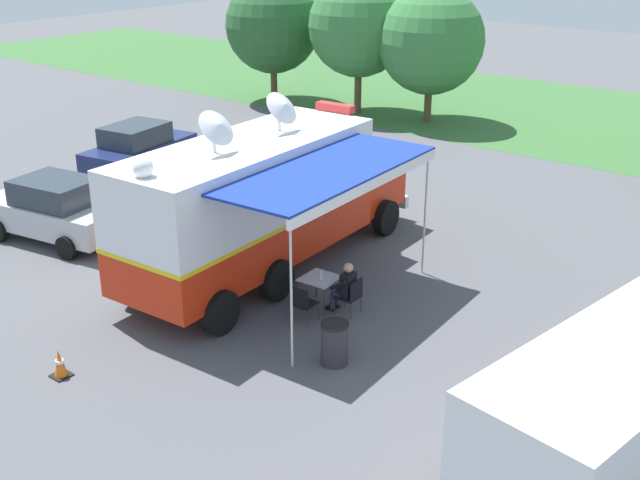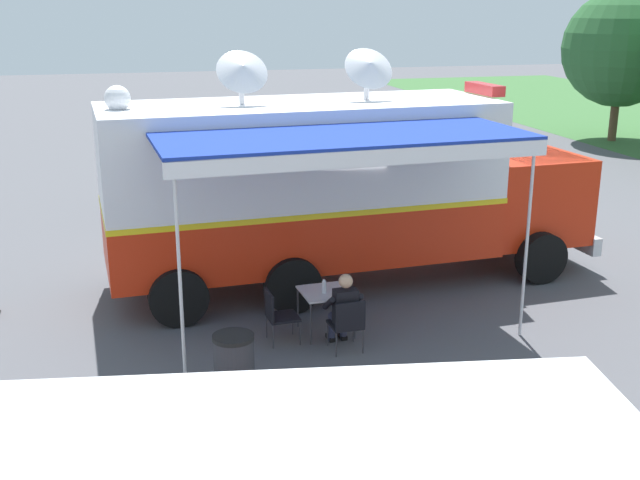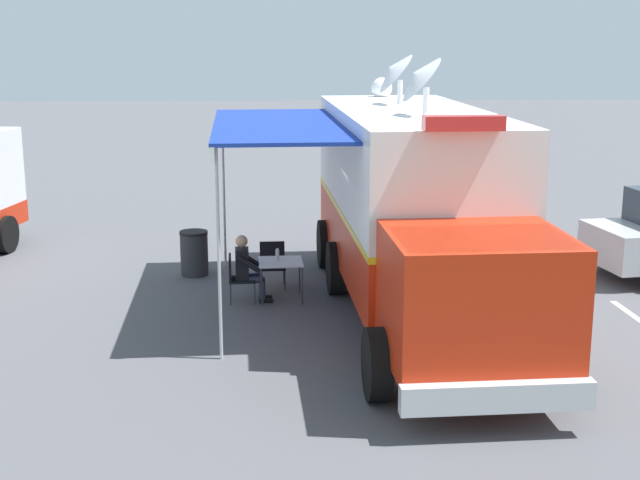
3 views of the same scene
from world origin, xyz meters
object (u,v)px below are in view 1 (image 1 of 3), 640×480
(folding_chair_at_table, at_px, (352,294))
(car_far_corner, at_px, (55,209))
(traffic_cone, at_px, (60,364))
(support_truck, at_px, (627,415))
(folding_table, at_px, (320,280))
(command_truck, at_px, (269,196))
(seated_responder, at_px, (345,286))
(folding_chair_beside_table, at_px, (302,302))
(car_behind_truck, at_px, (139,149))
(water_bottle, at_px, (321,275))
(trash_bin, at_px, (335,343))

(folding_chair_at_table, bearing_deg, car_far_corner, -171.01)
(traffic_cone, relative_size, support_truck, 0.08)
(folding_table, relative_size, support_truck, 0.12)
(command_truck, height_order, car_far_corner, command_truck)
(seated_responder, relative_size, support_truck, 0.18)
(folding_chair_beside_table, relative_size, traffic_cone, 1.50)
(folding_chair_at_table, height_order, folding_chair_beside_table, same)
(folding_table, xyz_separation_m, car_behind_truck, (-11.23, 4.06, 0.21))
(command_truck, xyz_separation_m, water_bottle, (2.38, -0.94, -1.11))
(seated_responder, distance_m, car_far_corner, 9.02)
(trash_bin, bearing_deg, folding_table, 135.00)
(folding_table, relative_size, water_bottle, 3.77)
(command_truck, relative_size, seated_responder, 7.69)
(trash_bin, bearing_deg, traffic_cone, -136.41)
(water_bottle, bearing_deg, seated_responder, 17.03)
(water_bottle, height_order, traffic_cone, water_bottle)
(folding_chair_beside_table, distance_m, car_behind_truck, 12.41)
(command_truck, relative_size, car_far_corner, 2.17)
(folding_chair_beside_table, height_order, car_behind_truck, car_behind_truck)
(traffic_cone, height_order, car_behind_truck, car_behind_truck)
(car_far_corner, bearing_deg, folding_chair_beside_table, 3.09)
(command_truck, relative_size, trash_bin, 10.56)
(folding_table, distance_m, trash_bin, 2.51)
(folding_chair_at_table, xyz_separation_m, folding_chair_beside_table, (-0.63, -0.98, 0.00))
(car_behind_truck, bearing_deg, seated_responder, -18.38)
(trash_bin, bearing_deg, car_behind_truck, 155.87)
(folding_chair_at_table, xyz_separation_m, trash_bin, (0.97, -1.90, -0.06))
(water_bottle, relative_size, car_far_corner, 0.05)
(trash_bin, height_order, support_truck, support_truck)
(water_bottle, height_order, car_behind_truck, car_behind_truck)
(folding_table, relative_size, folding_chair_at_table, 0.97)
(command_truck, height_order, car_behind_truck, command_truck)
(support_truck, bearing_deg, seated_responder, 162.70)
(traffic_cone, bearing_deg, folding_chair_at_table, 62.35)
(water_bottle, xyz_separation_m, car_behind_truck, (-11.29, 4.10, 0.05))
(car_behind_truck, bearing_deg, car_far_corner, -61.27)
(water_bottle, bearing_deg, command_truck, 158.50)
(folding_table, bearing_deg, folding_chair_beside_table, -78.97)
(traffic_cone, bearing_deg, folding_table, 68.64)
(folding_table, relative_size, seated_responder, 0.67)
(folding_chair_at_table, xyz_separation_m, car_behind_truck, (-12.03, 3.92, 0.37))
(trash_bin, bearing_deg, folding_chair_at_table, 117.00)
(seated_responder, relative_size, traffic_cone, 2.16)
(traffic_cone, bearing_deg, water_bottle, 67.94)
(seated_responder, height_order, trash_bin, seated_responder)
(folding_table, bearing_deg, car_far_corner, -171.05)
(command_truck, distance_m, folding_chair_beside_table, 3.36)
(folding_table, bearing_deg, command_truck, 159.00)
(folding_table, bearing_deg, seated_responder, 11.30)
(folding_chair_at_table, relative_size, folding_chair_beside_table, 1.00)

